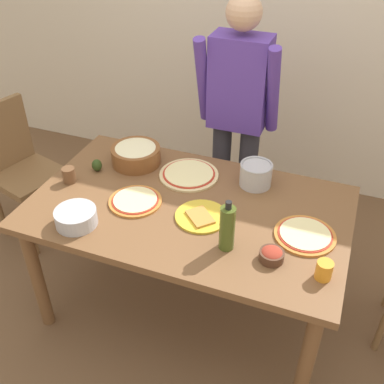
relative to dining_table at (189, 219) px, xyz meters
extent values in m
plane|color=brown|center=(0.00, 0.00, -0.67)|extent=(8.00, 8.00, 0.00)
cube|color=beige|center=(0.00, 1.60, 0.63)|extent=(5.60, 0.10, 2.60)
cube|color=brown|center=(0.00, 0.00, 0.07)|extent=(1.60, 0.96, 0.04)
cylinder|color=brown|center=(-0.72, -0.40, -0.31)|extent=(0.07, 0.07, 0.72)
cylinder|color=brown|center=(0.72, -0.40, -0.31)|extent=(0.07, 0.07, 0.72)
cylinder|color=brown|center=(-0.72, 0.40, -0.31)|extent=(0.07, 0.07, 0.72)
cylinder|color=brown|center=(0.72, 0.40, -0.31)|extent=(0.07, 0.07, 0.72)
cylinder|color=#2D2D38|center=(-0.07, 0.76, -0.24)|extent=(0.12, 0.12, 0.85)
cylinder|color=#2D2D38|center=(0.11, 0.76, -0.24)|extent=(0.12, 0.12, 0.85)
cube|color=#56389E|center=(0.02, 0.76, 0.46)|extent=(0.34, 0.20, 0.55)
cylinder|color=#56389E|center=(-0.19, 0.71, 0.46)|extent=(0.07, 0.21, 0.55)
cylinder|color=#56389E|center=(0.23, 0.71, 0.46)|extent=(0.07, 0.21, 0.55)
sphere|color=tan|center=(0.02, 0.76, 0.85)|extent=(0.20, 0.20, 0.20)
cube|color=brown|center=(-1.25, 0.26, -0.19)|extent=(0.49, 0.49, 0.05)
cube|color=brown|center=(-1.42, 0.31, 0.06)|extent=(0.14, 0.38, 0.45)
cylinder|color=brown|center=(-1.13, 0.05, -0.44)|extent=(0.04, 0.04, 0.45)
cylinder|color=brown|center=(-1.04, 0.38, -0.44)|extent=(0.04, 0.04, 0.45)
cylinder|color=brown|center=(-1.46, 0.14, -0.44)|extent=(0.04, 0.04, 0.45)
cylinder|color=brown|center=(-1.37, 0.47, -0.44)|extent=(0.04, 0.04, 0.45)
cylinder|color=brown|center=(1.06, 0.09, -0.44)|extent=(0.04, 0.04, 0.45)
cylinder|color=beige|center=(-0.10, 0.25, 0.10)|extent=(0.33, 0.33, 0.01)
cylinder|color=#B22D1E|center=(-0.10, 0.25, 0.10)|extent=(0.29, 0.29, 0.00)
cylinder|color=beige|center=(-0.10, 0.25, 0.11)|extent=(0.27, 0.27, 0.00)
cylinder|color=#C67A33|center=(-0.26, -0.07, 0.10)|extent=(0.27, 0.27, 0.01)
cylinder|color=#B22D1E|center=(-0.26, -0.07, 0.10)|extent=(0.24, 0.24, 0.00)
cylinder|color=beige|center=(-0.26, -0.07, 0.11)|extent=(0.22, 0.22, 0.00)
cylinder|color=#C67A33|center=(0.59, -0.03, 0.10)|extent=(0.29, 0.29, 0.01)
cylinder|color=#B22D1E|center=(0.59, -0.03, 0.10)|extent=(0.25, 0.25, 0.00)
cylinder|color=beige|center=(0.59, -0.03, 0.11)|extent=(0.23, 0.23, 0.00)
cylinder|color=gold|center=(0.09, -0.07, 0.10)|extent=(0.26, 0.26, 0.01)
cube|color=#CC8438|center=(0.09, -0.09, 0.11)|extent=(0.17, 0.17, 0.01)
cylinder|color=brown|center=(-0.43, 0.27, 0.14)|extent=(0.28, 0.28, 0.10)
ellipsoid|color=beige|center=(-0.43, 0.27, 0.18)|extent=(0.25, 0.25, 0.05)
cylinder|color=#B7B7BC|center=(-0.45, -0.33, 0.13)|extent=(0.20, 0.20, 0.08)
cylinder|color=#4C2D1E|center=(0.48, -0.23, 0.11)|extent=(0.11, 0.11, 0.04)
ellipsoid|color=#9E3323|center=(0.48, -0.23, 0.13)|extent=(0.10, 0.10, 0.05)
cylinder|color=#47561E|center=(0.27, -0.22, 0.20)|extent=(0.07, 0.07, 0.22)
cylinder|color=black|center=(0.27, -0.22, 0.33)|extent=(0.03, 0.03, 0.04)
cylinder|color=#B7B7BC|center=(0.27, 0.30, 0.15)|extent=(0.17, 0.17, 0.12)
torus|color=#A5A5AD|center=(0.27, 0.30, 0.21)|extent=(0.17, 0.17, 0.01)
cylinder|color=orange|center=(0.70, -0.26, 0.13)|extent=(0.07, 0.07, 0.08)
cylinder|color=brown|center=(-0.68, -0.03, 0.13)|extent=(0.07, 0.07, 0.08)
ellipsoid|color=#2D4219|center=(-0.60, 0.12, 0.13)|extent=(0.06, 0.06, 0.07)
camera|label=1|loc=(0.68, -1.71, 1.51)|focal=42.90mm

